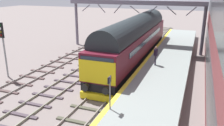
% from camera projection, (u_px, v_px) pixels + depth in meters
% --- Properties ---
extents(ground_plane, '(140.00, 140.00, 0.00)m').
position_uv_depth(ground_plane, '(114.00, 82.00, 19.32)').
color(ground_plane, slate).
rests_on(ground_plane, ground).
extents(track_main, '(2.50, 60.00, 0.15)m').
position_uv_depth(track_main, '(114.00, 81.00, 19.30)').
color(track_main, gray).
rests_on(track_main, ground).
extents(track_adjacent_west, '(2.50, 60.00, 0.15)m').
position_uv_depth(track_adjacent_west, '(76.00, 76.00, 20.49)').
color(track_adjacent_west, gray).
rests_on(track_adjacent_west, ground).
extents(track_adjacent_far_west, '(2.50, 60.00, 0.15)m').
position_uv_depth(track_adjacent_far_west, '(43.00, 71.00, 21.64)').
color(track_adjacent_far_west, gray).
rests_on(track_adjacent_far_west, ground).
extents(station_platform, '(4.00, 44.00, 1.01)m').
position_uv_depth(station_platform, '(159.00, 82.00, 17.96)').
color(station_platform, gray).
rests_on(station_platform, ground).
extents(diesel_locomotive, '(2.74, 19.74, 4.68)m').
position_uv_depth(diesel_locomotive, '(135.00, 38.00, 24.11)').
color(diesel_locomotive, black).
rests_on(diesel_locomotive, ground).
extents(signal_post_far, '(0.44, 0.22, 4.71)m').
position_uv_depth(signal_post_far, '(3.00, 42.00, 19.55)').
color(signal_post_far, gray).
rests_on(signal_post_far, ground).
extents(platform_number_sign, '(0.10, 0.44, 1.89)m').
position_uv_depth(platform_number_sign, '(110.00, 88.00, 12.60)').
color(platform_number_sign, slate).
rests_on(platform_number_sign, station_platform).
extents(waiting_passenger, '(0.40, 0.50, 1.64)m').
position_uv_depth(waiting_passenger, '(156.00, 54.00, 20.14)').
color(waiting_passenger, '#312C3E').
rests_on(waiting_passenger, station_platform).
extents(overhead_footbridge, '(16.32, 2.00, 6.01)m').
position_uv_depth(overhead_footbridge, '(135.00, 4.00, 28.05)').
color(overhead_footbridge, slate).
rests_on(overhead_footbridge, ground).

